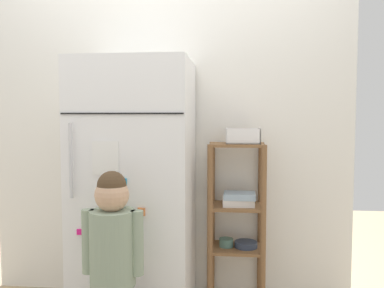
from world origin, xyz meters
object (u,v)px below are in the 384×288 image
(pantry_shelf_unit, at_px, (237,214))
(refrigerator, at_px, (136,190))
(fruit_bin, at_px, (243,137))
(child_standing, at_px, (113,247))

(pantry_shelf_unit, bearing_deg, refrigerator, -166.38)
(pantry_shelf_unit, bearing_deg, fruit_bin, -31.40)
(pantry_shelf_unit, xyz_separation_m, fruit_bin, (0.03, -0.02, 0.49))
(refrigerator, xyz_separation_m, fruit_bin, (0.66, 0.13, 0.32))
(fruit_bin, bearing_deg, refrigerator, -168.71)
(fruit_bin, bearing_deg, child_standing, -136.78)
(refrigerator, height_order, child_standing, refrigerator)
(child_standing, relative_size, pantry_shelf_unit, 0.91)
(child_standing, bearing_deg, pantry_shelf_unit, 45.61)
(refrigerator, bearing_deg, child_standing, -89.75)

